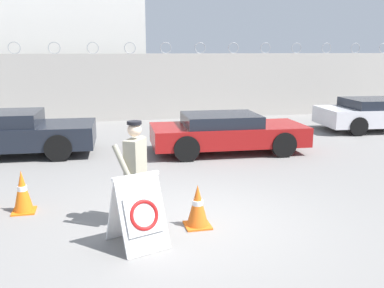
# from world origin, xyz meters

# --- Properties ---
(ground_plane) EXTENTS (90.00, 90.00, 0.00)m
(ground_plane) POSITION_xyz_m (0.00, 0.00, 0.00)
(ground_plane) COLOR gray
(perimeter_wall) EXTENTS (36.00, 0.30, 3.18)m
(perimeter_wall) POSITION_xyz_m (-0.00, 11.15, 1.37)
(perimeter_wall) COLOR #ADA8A0
(perimeter_wall) RESTS_ON ground_plane
(building_block) EXTENTS (7.70, 7.32, 6.34)m
(building_block) POSITION_xyz_m (-2.99, 16.54, 3.17)
(building_block) COLOR silver
(building_block) RESTS_ON ground_plane
(barricade_sign) EXTENTS (0.93, 1.01, 1.09)m
(barricade_sign) POSITION_xyz_m (-0.97, -0.75, 0.54)
(barricade_sign) COLOR white
(barricade_sign) RESTS_ON ground_plane
(security_guard) EXTENTS (0.60, 0.57, 1.75)m
(security_guard) POSITION_xyz_m (-0.93, 0.02, 0.98)
(security_guard) COLOR #232838
(security_guard) RESTS_ON ground_plane
(traffic_cone_near) EXTENTS (0.42, 0.42, 0.71)m
(traffic_cone_near) POSITION_xyz_m (0.04, -0.26, 0.35)
(traffic_cone_near) COLOR orange
(traffic_cone_near) RESTS_ON ground_plane
(traffic_cone_far) EXTENTS (0.40, 0.40, 0.77)m
(traffic_cone_far) POSITION_xyz_m (-2.85, 1.07, 0.38)
(traffic_cone_far) COLOR orange
(traffic_cone_far) RESTS_ON ground_plane
(parked_car_front_coupe) EXTENTS (4.79, 2.17, 1.22)m
(parked_car_front_coupe) POSITION_xyz_m (-3.94, 5.67, 0.64)
(parked_car_front_coupe) COLOR black
(parked_car_front_coupe) RESTS_ON ground_plane
(parked_car_rear_sedan) EXTENTS (4.40, 2.07, 1.10)m
(parked_car_rear_sedan) POSITION_xyz_m (2.10, 4.70, 0.58)
(parked_car_rear_sedan) COLOR black
(parked_car_rear_sedan) RESTS_ON ground_plane
(parked_car_far_side) EXTENTS (4.50, 2.28, 1.15)m
(parked_car_far_side) POSITION_xyz_m (8.56, 6.77, 0.60)
(parked_car_far_side) COLOR black
(parked_car_far_side) RESTS_ON ground_plane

